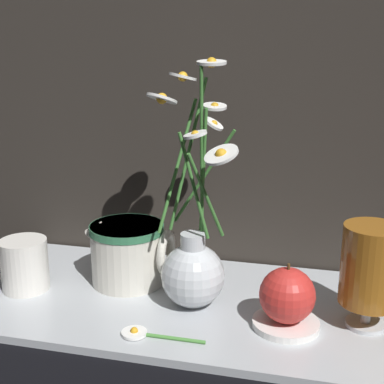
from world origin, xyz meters
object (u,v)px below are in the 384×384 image
object	(u,v)px
tea_glass	(371,267)
yellow_mug	(23,264)
orange_fruit	(287,295)
vase_with_flowers	(193,261)
ceramic_pitcher	(129,250)

from	to	relation	value
tea_glass	yellow_mug	bearing A→B (deg)	-179.29
tea_glass	orange_fruit	size ratio (longest dim) A/B	1.73
tea_glass	orange_fruit	world-z (taller)	tea_glass
vase_with_flowers	orange_fruit	bearing A→B (deg)	-13.56
ceramic_pitcher	tea_glass	size ratio (longest dim) A/B	0.98
ceramic_pitcher	yellow_mug	bearing A→B (deg)	-157.76
vase_with_flowers	orange_fruit	distance (m)	0.15
vase_with_flowers	orange_fruit	xyz separation A→B (m)	(0.14, -0.03, -0.02)
ceramic_pitcher	vase_with_flowers	bearing A→B (deg)	-23.27
orange_fruit	yellow_mug	bearing A→B (deg)	176.89
ceramic_pitcher	orange_fruit	xyz separation A→B (m)	(0.27, -0.09, -0.01)
yellow_mug	ceramic_pitcher	size ratio (longest dim) A/B	0.58
ceramic_pitcher	tea_glass	distance (m)	0.38
ceramic_pitcher	tea_glass	xyz separation A→B (m)	(0.38, -0.06, 0.03)
ceramic_pitcher	orange_fruit	world-z (taller)	ceramic_pitcher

